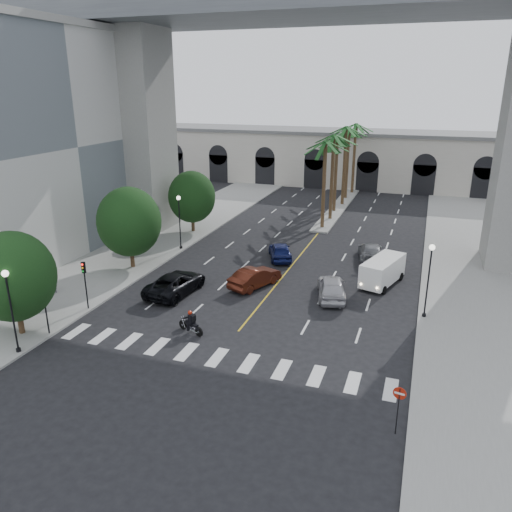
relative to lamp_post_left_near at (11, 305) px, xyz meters
The scene contains 31 objects.
ground 12.86m from the lamp_post_left_near, 23.68° to the left, with size 140.00×140.00×0.00m, color black.
sidewalk_left 20.56m from the lamp_post_left_near, 100.20° to the left, with size 8.00×100.00×0.15m, color gray.
sidewalk_right 33.27m from the lamp_post_left_near, 37.15° to the left, with size 8.00×100.00×0.15m, color gray.
median 44.59m from the lamp_post_left_near, 75.15° to the left, with size 2.00×24.00×0.20m, color gray.
building_left 24.14m from the lamp_post_left_near, 132.54° to the left, with size 16.50×32.50×20.60m.
pier_building 61.08m from the lamp_post_left_near, 79.24° to the left, with size 71.00×10.50×8.50m.
bridge 34.39m from the lamp_post_left_near, 61.23° to the left, with size 75.00×13.00×26.00m.
palm_a 35.40m from the lamp_post_left_near, 70.94° to the left, with size 3.20×3.20×10.30m.
palm_b 39.23m from the lamp_post_left_near, 72.73° to the left, with size 3.20×3.20×10.60m.
palm_c 42.88m from the lamp_post_left_near, 74.72° to the left, with size 3.20×3.20×10.10m.
palm_d 46.90m from the lamp_post_left_near, 75.60° to the left, with size 3.20×3.20×10.90m.
palm_e 50.64m from the lamp_post_left_near, 77.01° to the left, with size 3.20×3.20×10.40m.
palm_f 54.61m from the lamp_post_left_near, 77.65° to the left, with size 3.20×3.20×10.70m.
street_tree_near 2.68m from the lamp_post_left_near, 128.66° to the left, with size 5.20×5.20×6.89m.
street_tree_mid 15.12m from the lamp_post_left_near, 96.09° to the left, with size 5.44×5.44×7.21m.
street_tree_far 27.06m from the lamp_post_left_near, 93.39° to the left, with size 5.04×5.04×6.68m.
lamp_post_left_near is the anchor object (origin of this frame).
lamp_post_left_far 21.00m from the lamp_post_left_near, 90.00° to the left, with size 0.40×0.40×5.35m.
lamp_post_right 26.25m from the lamp_post_left_near, 29.69° to the left, with size 0.40×0.40×5.35m.
traffic_signal_near 2.60m from the lamp_post_left_near, 87.71° to the left, with size 0.25×0.18×3.65m.
traffic_signal_far 6.54m from the lamp_post_left_near, 89.12° to the left, with size 0.25×0.18×3.65m.
motorcycle_rider 10.68m from the lamp_post_left_near, 33.92° to the left, with size 2.05×0.92×1.56m.
car_a 21.70m from the lamp_post_left_near, 41.86° to the left, with size 1.99×4.96×1.69m, color #ADACB1.
car_b 17.78m from the lamp_post_left_near, 55.79° to the left, with size 1.68×4.81×1.58m, color #44180D.
car_c 12.43m from the lamp_post_left_near, 67.99° to the left, with size 2.70×5.86×1.63m, color black.
car_d 30.14m from the lamp_post_left_near, 53.62° to the left, with size 2.13×5.25×1.52m, color slate.
car_e 23.88m from the lamp_post_left_near, 65.37° to the left, with size 1.87×4.64×1.58m, color #11184F.
cargo_van 26.75m from the lamp_post_left_near, 43.37° to the left, with size 3.27×5.40×2.16m.
pedestrian_a 9.33m from the lamp_post_left_near, 117.40° to the left, with size 0.57×0.37×1.56m, color black.
pedestrian_b 10.59m from the lamp_post_left_near, 128.37° to the left, with size 0.82×0.64×1.69m, color black.
do_not_enter_sign 21.95m from the lamp_post_left_near, ahead, with size 0.61×0.13×2.49m.
Camera 1 is at (10.69, -25.20, 15.30)m, focal length 35.00 mm.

